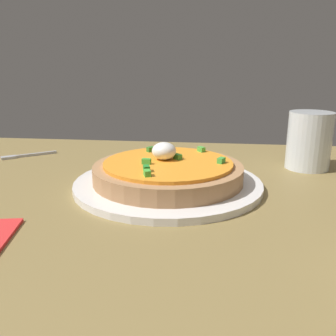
% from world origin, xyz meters
% --- Properties ---
extents(dining_table, '(1.17, 0.69, 0.03)m').
position_xyz_m(dining_table, '(0.00, 0.00, 0.02)').
color(dining_table, olive).
rests_on(dining_table, ground).
extents(plate, '(0.29, 0.29, 0.01)m').
position_xyz_m(plate, '(-0.07, -0.02, 0.04)').
color(plate, white).
rests_on(plate, dining_table).
extents(pizza, '(0.23, 0.23, 0.06)m').
position_xyz_m(pizza, '(-0.07, -0.02, 0.06)').
color(pizza, '#AD7D52').
rests_on(pizza, plate).
extents(cup_near, '(0.08, 0.08, 0.10)m').
position_xyz_m(cup_near, '(-0.31, -0.15, 0.08)').
color(cup_near, silver).
rests_on(cup_near, dining_table).
extents(fork, '(0.09, 0.07, 0.01)m').
position_xyz_m(fork, '(0.24, -0.17, 0.03)').
color(fork, '#B7B7BC').
rests_on(fork, dining_table).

